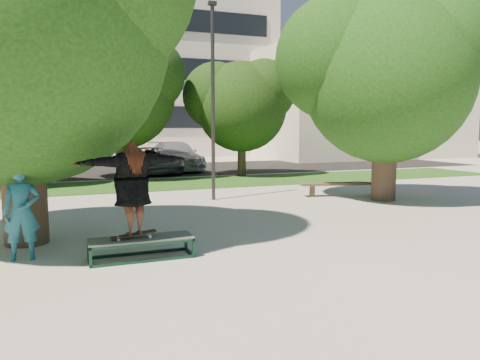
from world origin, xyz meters
name	(u,v)px	position (x,y,z in m)	size (l,w,h in m)	color
ground	(241,236)	(0.00, 0.00, 0.00)	(120.00, 120.00, 0.00)	gray
grass_strip	(180,183)	(1.00, 9.50, 0.01)	(30.00, 4.00, 0.02)	#164914
asphalt_strip	(132,170)	(0.00, 16.00, 0.01)	(40.00, 8.00, 0.01)	black
tree_left	(10,15)	(-4.29, 1.09, 4.42)	(6.96, 5.95, 7.12)	#38281E
tree_right	(383,69)	(5.92, 3.08, 4.09)	(6.24, 5.33, 6.51)	#38281E
bg_tree_mid	(117,87)	(-1.08, 12.08, 4.02)	(5.76, 4.92, 6.24)	#38281E
bg_tree_right	(240,101)	(4.43, 11.57, 3.49)	(5.04, 4.31, 5.43)	#38281E
lamppost	(213,100)	(1.00, 5.00, 3.15)	(0.25, 0.15, 6.11)	#2D2D30
office_building	(76,56)	(-2.00, 31.98, 8.00)	(30.00, 14.12, 16.00)	#B8B2AB
side_building	(354,105)	(18.00, 22.00, 4.00)	(15.00, 10.00, 8.00)	beige
grind_box	(141,248)	(-2.24, -0.92, 0.19)	(1.80, 0.60, 0.38)	#103123
skater_rig	(132,188)	(-2.37, -0.92, 1.27)	(2.08, 0.90, 1.72)	white
bystander	(22,212)	(-4.18, -0.23, 0.84)	(0.62, 0.40, 1.69)	#1B5B69
bench	(344,185)	(5.32, 4.19, 0.38)	(2.98, 1.04, 0.46)	brown
car_dark	(26,160)	(-5.00, 14.91, 0.76)	(1.62, 4.63, 1.53)	black
car_grey	(151,160)	(0.67, 14.13, 0.65)	(2.14, 4.65, 1.29)	#5D5E62
car_silver_b	(175,156)	(2.22, 15.44, 0.75)	(2.10, 5.17, 1.50)	#BABABF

